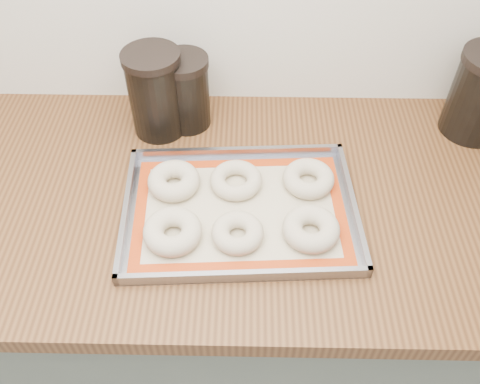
{
  "coord_description": "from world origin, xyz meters",
  "views": [
    {
      "loc": [
        -0.1,
        0.96,
        1.68
      ],
      "look_at": [
        -0.11,
        1.62,
        0.96
      ],
      "focal_mm": 38.0,
      "sensor_mm": 36.0,
      "label": 1
    }
  ],
  "objects_px": {
    "bagel_back_mid": "(236,180)",
    "bagel_front_left": "(173,231)",
    "bagel_front_mid": "(238,233)",
    "canister_left": "(156,93)",
    "bagel_front_right": "(311,229)",
    "baking_tray": "(240,210)",
    "canister_mid": "(185,92)",
    "bagel_back_left": "(174,181)",
    "bagel_back_right": "(308,179)"
  },
  "relations": [
    {
      "from": "bagel_front_right",
      "to": "bagel_front_mid",
      "type": "bearing_deg",
      "value": -175.78
    },
    {
      "from": "bagel_front_left",
      "to": "bagel_front_right",
      "type": "distance_m",
      "value": 0.26
    },
    {
      "from": "bagel_front_mid",
      "to": "bagel_front_right",
      "type": "distance_m",
      "value": 0.14
    },
    {
      "from": "bagel_back_right",
      "to": "bagel_front_left",
      "type": "bearing_deg",
      "value": -151.39
    },
    {
      "from": "bagel_front_mid",
      "to": "canister_left",
      "type": "distance_m",
      "value": 0.38
    },
    {
      "from": "baking_tray",
      "to": "canister_mid",
      "type": "xyz_separation_m",
      "value": [
        -0.13,
        0.28,
        0.08
      ]
    },
    {
      "from": "bagel_front_right",
      "to": "bagel_back_right",
      "type": "height_order",
      "value": "bagel_front_right"
    },
    {
      "from": "baking_tray",
      "to": "bagel_back_mid",
      "type": "bearing_deg",
      "value": 97.86
    },
    {
      "from": "bagel_front_left",
      "to": "bagel_back_mid",
      "type": "relative_size",
      "value": 1.04
    },
    {
      "from": "bagel_back_right",
      "to": "bagel_back_left",
      "type": "bearing_deg",
      "value": -177.27
    },
    {
      "from": "baking_tray",
      "to": "canister_mid",
      "type": "distance_m",
      "value": 0.32
    },
    {
      "from": "bagel_front_left",
      "to": "bagel_back_mid",
      "type": "bearing_deg",
      "value": 50.2
    },
    {
      "from": "canister_mid",
      "to": "bagel_back_left",
      "type": "bearing_deg",
      "value": -92.42
    },
    {
      "from": "bagel_front_left",
      "to": "bagel_back_mid",
      "type": "xyz_separation_m",
      "value": [
        0.12,
        0.14,
        -0.0
      ]
    },
    {
      "from": "bagel_front_right",
      "to": "bagel_back_right",
      "type": "distance_m",
      "value": 0.13
    },
    {
      "from": "bagel_front_left",
      "to": "bagel_front_right",
      "type": "xyz_separation_m",
      "value": [
        0.26,
        0.01,
        -0.0
      ]
    },
    {
      "from": "bagel_back_left",
      "to": "canister_left",
      "type": "relative_size",
      "value": 0.54
    },
    {
      "from": "bagel_front_right",
      "to": "bagel_back_left",
      "type": "xyz_separation_m",
      "value": [
        -0.27,
        0.12,
        0.0
      ]
    },
    {
      "from": "bagel_front_mid",
      "to": "bagel_back_mid",
      "type": "bearing_deg",
      "value": 92.66
    },
    {
      "from": "canister_mid",
      "to": "bagel_back_mid",
      "type": "bearing_deg",
      "value": -60.49
    },
    {
      "from": "bagel_back_mid",
      "to": "bagel_front_left",
      "type": "bearing_deg",
      "value": -129.8
    },
    {
      "from": "canister_left",
      "to": "bagel_front_right",
      "type": "bearing_deg",
      "value": -43.89
    },
    {
      "from": "bagel_front_left",
      "to": "canister_left",
      "type": "bearing_deg",
      "value": 101.33
    },
    {
      "from": "bagel_front_mid",
      "to": "bagel_front_left",
      "type": "bearing_deg",
      "value": -179.43
    },
    {
      "from": "bagel_front_mid",
      "to": "canister_mid",
      "type": "xyz_separation_m",
      "value": [
        -0.13,
        0.35,
        0.07
      ]
    },
    {
      "from": "bagel_back_mid",
      "to": "canister_left",
      "type": "height_order",
      "value": "canister_left"
    },
    {
      "from": "bagel_front_left",
      "to": "bagel_back_right",
      "type": "height_order",
      "value": "bagel_front_left"
    },
    {
      "from": "baking_tray",
      "to": "bagel_back_mid",
      "type": "xyz_separation_m",
      "value": [
        -0.01,
        0.07,
        0.01
      ]
    },
    {
      "from": "bagel_front_right",
      "to": "canister_mid",
      "type": "height_order",
      "value": "canister_mid"
    },
    {
      "from": "bagel_back_mid",
      "to": "bagel_back_right",
      "type": "relative_size",
      "value": 1.01
    },
    {
      "from": "bagel_front_left",
      "to": "bagel_front_right",
      "type": "height_order",
      "value": "bagel_front_left"
    },
    {
      "from": "bagel_back_mid",
      "to": "baking_tray",
      "type": "bearing_deg",
      "value": -82.14
    },
    {
      "from": "baking_tray",
      "to": "bagel_front_right",
      "type": "distance_m",
      "value": 0.15
    },
    {
      "from": "bagel_front_mid",
      "to": "canister_left",
      "type": "xyz_separation_m",
      "value": [
        -0.19,
        0.32,
        0.08
      ]
    },
    {
      "from": "bagel_back_left",
      "to": "canister_left",
      "type": "xyz_separation_m",
      "value": [
        -0.05,
        0.19,
        0.08
      ]
    },
    {
      "from": "canister_left",
      "to": "canister_mid",
      "type": "distance_m",
      "value": 0.07
    },
    {
      "from": "bagel_front_right",
      "to": "baking_tray",
      "type": "bearing_deg",
      "value": 156.49
    },
    {
      "from": "bagel_front_left",
      "to": "bagel_back_left",
      "type": "relative_size",
      "value": 1.04
    },
    {
      "from": "bagel_front_left",
      "to": "bagel_back_left",
      "type": "distance_m",
      "value": 0.13
    },
    {
      "from": "bagel_front_right",
      "to": "bagel_front_left",
      "type": "bearing_deg",
      "value": -177.49
    },
    {
      "from": "bagel_front_left",
      "to": "bagel_back_left",
      "type": "height_order",
      "value": "same"
    },
    {
      "from": "baking_tray",
      "to": "bagel_front_left",
      "type": "bearing_deg",
      "value": -150.72
    },
    {
      "from": "bagel_front_left",
      "to": "canister_mid",
      "type": "xyz_separation_m",
      "value": [
        -0.0,
        0.35,
        0.06
      ]
    },
    {
      "from": "bagel_front_left",
      "to": "canister_left",
      "type": "relative_size",
      "value": 0.56
    },
    {
      "from": "bagel_back_right",
      "to": "baking_tray",
      "type": "bearing_deg",
      "value": -152.0
    },
    {
      "from": "bagel_back_mid",
      "to": "bagel_back_right",
      "type": "height_order",
      "value": "bagel_back_right"
    },
    {
      "from": "bagel_front_mid",
      "to": "bagel_back_left",
      "type": "relative_size",
      "value": 0.92
    },
    {
      "from": "bagel_back_left",
      "to": "bagel_back_right",
      "type": "relative_size",
      "value": 1.01
    },
    {
      "from": "bagel_front_right",
      "to": "bagel_back_left",
      "type": "bearing_deg",
      "value": 156.19
    },
    {
      "from": "bagel_back_right",
      "to": "canister_mid",
      "type": "xyz_separation_m",
      "value": [
        -0.27,
        0.2,
        0.07
      ]
    }
  ]
}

